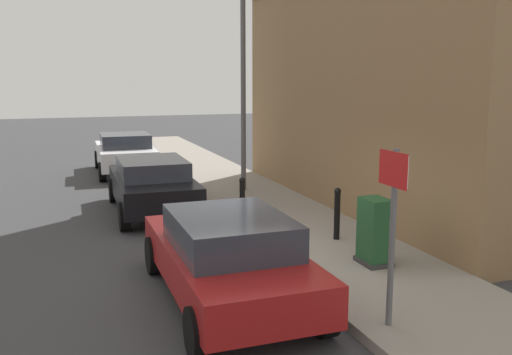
{
  "coord_description": "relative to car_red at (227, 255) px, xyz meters",
  "views": [
    {
      "loc": [
        -3.04,
        -8.8,
        3.32
      ],
      "look_at": [
        0.94,
        2.19,
        1.2
      ],
      "focal_mm": 39.01,
      "sensor_mm": 36.0,
      "label": 1
    }
  ],
  "objects": [
    {
      "name": "corner_building",
      "position": [
        7.16,
        4.65,
        3.65
      ],
      "size": [
        6.51,
        10.81,
        8.73
      ],
      "color": "olive",
      "rests_on": "ground"
    },
    {
      "name": "bollard_far_kerb",
      "position": [
        1.45,
        3.63,
        -0.01
      ],
      "size": [
        0.14,
        0.14,
        1.04
      ],
      "color": "black",
      "rests_on": "sidewalk"
    },
    {
      "name": "bollard_near_cabinet",
      "position": [
        2.84,
        1.9,
        -0.01
      ],
      "size": [
        0.14,
        0.14,
        1.04
      ],
      "color": "black",
      "rests_on": "sidewalk"
    },
    {
      "name": "lamppost",
      "position": [
        2.68,
        7.21,
        2.58
      ],
      "size": [
        0.2,
        0.44,
        5.72
      ],
      "color": "#59595B",
      "rests_on": "sidewalk"
    },
    {
      "name": "car_red",
      "position": [
        0.0,
        0.0,
        0.0
      ],
      "size": [
        1.9,
        4.21,
        1.36
      ],
      "rotation": [
        0.0,
        0.0,
        1.57
      ],
      "color": "maroon",
      "rests_on": "ground"
    },
    {
      "name": "car_white",
      "position": [
        -0.04,
        12.02,
        0.01
      ],
      "size": [
        2.04,
        4.04,
        1.4
      ],
      "rotation": [
        0.0,
        0.0,
        1.54
      ],
      "color": "silver",
      "rests_on": "ground"
    },
    {
      "name": "street_sign",
      "position": [
        1.62,
        -1.78,
        0.94
      ],
      "size": [
        0.08,
        0.6,
        2.3
      ],
      "color": "#59595B",
      "rests_on": "sidewalk"
    },
    {
      "name": "car_black",
      "position": [
        -0.11,
        5.96,
        0.01
      ],
      "size": [
        1.97,
        4.16,
        1.35
      ],
      "rotation": [
        0.0,
        0.0,
        1.55
      ],
      "color": "black",
      "rests_on": "ground"
    },
    {
      "name": "sidewalk",
      "position": [
        2.58,
        7.25,
        -0.64
      ],
      "size": [
        2.76,
        30.0,
        0.15
      ],
      "primitive_type": "cube",
      "color": "gray",
      "rests_on": "ground"
    },
    {
      "name": "ground",
      "position": [
        0.76,
        1.25,
        -0.72
      ],
      "size": [
        80.0,
        80.0,
        0.0
      ],
      "primitive_type": "plane",
      "color": "#38383A"
    },
    {
      "name": "utility_cabinet",
      "position": [
        2.74,
        0.36,
        -0.04
      ],
      "size": [
        0.46,
        0.61,
        1.15
      ],
      "color": "#1E4C28",
      "rests_on": "sidewalk"
    }
  ]
}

